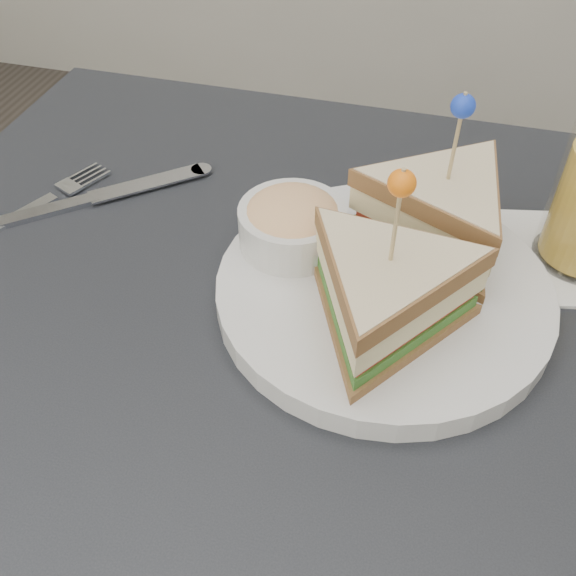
% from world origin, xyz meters
% --- Properties ---
extents(table, '(0.80, 0.80, 0.75)m').
position_xyz_m(table, '(0.00, 0.00, 0.67)').
color(table, black).
rests_on(table, ground).
extents(plate_meal, '(0.38, 0.38, 0.17)m').
position_xyz_m(plate_meal, '(0.08, 0.07, 0.80)').
color(plate_meal, silver).
rests_on(plate_meal, table).
extents(cutlery_fork, '(0.09, 0.18, 0.01)m').
position_xyz_m(cutlery_fork, '(-0.28, 0.11, 0.75)').
color(cutlery_fork, silver).
rests_on(cutlery_fork, table).
extents(cutlery_knife, '(0.18, 0.16, 0.01)m').
position_xyz_m(cutlery_knife, '(-0.22, 0.13, 0.75)').
color(cutlery_knife, '#B5B7C0').
rests_on(cutlery_knife, table).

